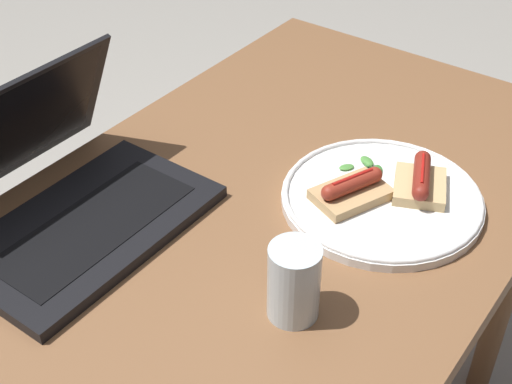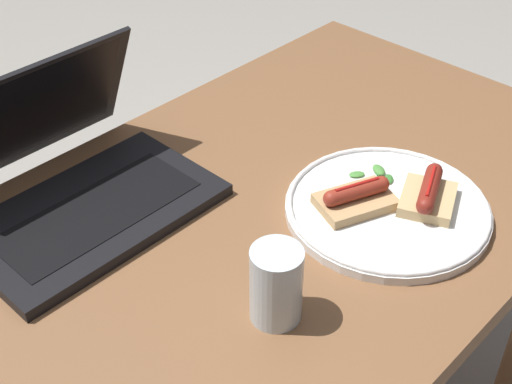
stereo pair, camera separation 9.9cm
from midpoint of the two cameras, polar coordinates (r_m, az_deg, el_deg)
name	(u,v)px [view 1 (the left image)]	position (r m, az deg, el deg)	size (l,w,h in m)	color
desk	(245,272)	(1.08, -3.52, -6.53)	(1.28, 0.69, 0.75)	brown
laptop	(66,199)	(1.06, -17.60, -0.64)	(0.36, 0.30, 0.21)	black
plate	(382,198)	(1.07, 7.44, -0.57)	(0.30, 0.30, 0.02)	white
sausage_toast_left	(421,182)	(1.07, 10.49, 0.72)	(0.11, 0.11, 0.04)	tan
sausage_toast_middle	(351,190)	(1.05, 4.98, 0.05)	(0.13, 0.11, 0.04)	tan
salad_pile	(365,169)	(1.11, 6.19, 1.73)	(0.07, 0.07, 0.01)	#709E4C
drinking_glass	(294,282)	(0.87, -0.23, -7.36)	(0.07, 0.07, 0.11)	silver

